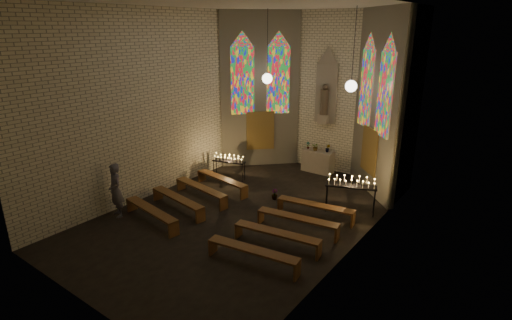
% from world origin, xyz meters
% --- Properties ---
extents(floor, '(12.00, 12.00, 0.00)m').
position_xyz_m(floor, '(0.00, 0.00, 0.00)').
color(floor, black).
rests_on(floor, ground).
extents(room, '(8.22, 12.43, 7.00)m').
position_xyz_m(room, '(-0.00, 3.37, 3.72)').
color(room, beige).
rests_on(room, ground).
extents(altar, '(1.40, 0.60, 1.00)m').
position_xyz_m(altar, '(0.00, 5.45, 0.50)').
color(altar, '#AB9E8B').
rests_on(altar, ground).
extents(flower_vase_left, '(0.19, 0.14, 0.33)m').
position_xyz_m(flower_vase_left, '(-0.52, 5.42, 1.17)').
color(flower_vase_left, '#4C723F').
rests_on(flower_vase_left, altar).
extents(flower_vase_center, '(0.35, 0.31, 0.37)m').
position_xyz_m(flower_vase_center, '(-0.10, 5.37, 1.18)').
color(flower_vase_center, '#4C723F').
rests_on(flower_vase_center, altar).
extents(flower_vase_right, '(0.24, 0.21, 0.37)m').
position_xyz_m(flower_vase_right, '(0.44, 5.49, 1.19)').
color(flower_vase_right, '#4C723F').
rests_on(flower_vase_right, altar).
extents(aisle_flower_pot, '(0.26, 0.26, 0.41)m').
position_xyz_m(aisle_flower_pot, '(0.14, 1.73, 0.21)').
color(aisle_flower_pot, '#4C723F').
rests_on(aisle_flower_pot, ground).
extents(votive_stand_left, '(1.46, 0.73, 1.04)m').
position_xyz_m(votive_stand_left, '(-2.62, 2.32, 0.90)').
color(votive_stand_left, black).
rests_on(votive_stand_left, ground).
extents(votive_stand_right, '(1.79, 1.03, 1.29)m').
position_xyz_m(votive_stand_right, '(2.92, 2.37, 1.11)').
color(votive_stand_right, black).
rests_on(votive_stand_right, ground).
extents(pew_left_0, '(2.74, 0.78, 0.52)m').
position_xyz_m(pew_left_0, '(-2.13, 1.27, 0.42)').
color(pew_left_0, '#563518').
rests_on(pew_left_0, ground).
extents(pew_right_0, '(2.74, 0.78, 0.52)m').
position_xyz_m(pew_right_0, '(2.13, 1.27, 0.42)').
color(pew_right_0, '#563518').
rests_on(pew_right_0, ground).
extents(pew_left_1, '(2.74, 0.78, 0.52)m').
position_xyz_m(pew_left_1, '(-2.13, 0.07, 0.42)').
color(pew_left_1, '#563518').
rests_on(pew_left_1, ground).
extents(pew_right_1, '(2.74, 0.78, 0.52)m').
position_xyz_m(pew_right_1, '(2.13, 0.07, 0.42)').
color(pew_right_1, '#563518').
rests_on(pew_right_1, ground).
extents(pew_left_2, '(2.74, 0.78, 0.52)m').
position_xyz_m(pew_left_2, '(-2.13, -1.13, 0.42)').
color(pew_left_2, '#563518').
rests_on(pew_left_2, ground).
extents(pew_right_2, '(2.74, 0.78, 0.52)m').
position_xyz_m(pew_right_2, '(2.13, -1.13, 0.42)').
color(pew_right_2, '#563518').
rests_on(pew_right_2, ground).
extents(pew_left_3, '(2.74, 0.78, 0.52)m').
position_xyz_m(pew_left_3, '(-2.13, -2.33, 0.42)').
color(pew_left_3, '#563518').
rests_on(pew_left_3, ground).
extents(pew_right_3, '(2.74, 0.78, 0.52)m').
position_xyz_m(pew_right_3, '(2.13, -2.33, 0.42)').
color(pew_right_3, '#563518').
rests_on(pew_right_3, ground).
extents(visitor, '(0.80, 0.65, 1.91)m').
position_xyz_m(visitor, '(-3.50, -2.68, 0.96)').
color(visitor, '#53515C').
rests_on(visitor, ground).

